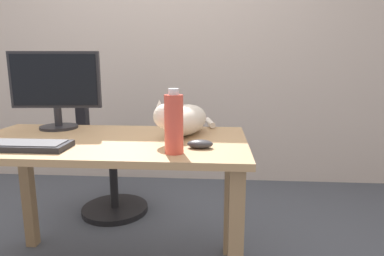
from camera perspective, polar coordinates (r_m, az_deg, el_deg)
back_wall at (r=3.07m, az=-5.58°, el=14.99°), size 6.00×0.04×2.60m
desk at (r=1.63m, az=-14.31°, el=-5.88°), size 1.31×0.69×0.74m
office_chair at (r=2.47m, az=-14.78°, el=-5.59°), size 0.50×0.48×0.92m
monitor at (r=1.92m, az=-22.61°, el=6.58°), size 0.48×0.20×0.41m
keyboard at (r=1.57m, az=-28.15°, el=-2.66°), size 0.44×0.15×0.03m
cat at (r=1.62m, az=-1.49°, el=1.51°), size 0.29×0.58×0.20m
computer_mouse at (r=1.39m, az=1.40°, el=-2.78°), size 0.11×0.06×0.04m
water_bottle at (r=1.29m, az=-3.17°, el=0.80°), size 0.08×0.08×0.26m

